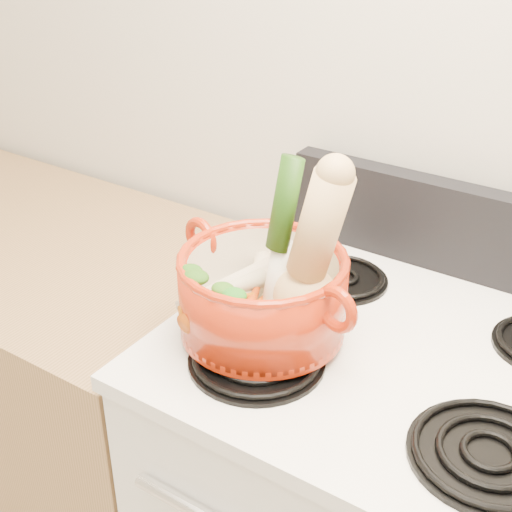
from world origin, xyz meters
The scene contains 21 objects.
wall_back centered at (0.00, 1.75, 1.30)m, with size 3.50×0.02×2.60m, color beige.
cooktop centered at (0.00, 1.40, 0.93)m, with size 0.78×0.67×0.03m, color silver.
control_backsplash centered at (0.00, 1.70, 1.04)m, with size 0.76×0.05×0.18m, color black.
counter_left centered at (-1.07, 1.40, 0.45)m, with size 1.36×0.65×0.90m, color #997348.
burner_front_left centered at (-0.19, 1.24, 0.96)m, with size 0.22×0.22×0.02m, color black.
burner_front_right centered at (0.19, 1.24, 0.96)m, with size 0.22×0.22×0.02m, color black.
burner_back_left centered at (-0.19, 1.54, 0.96)m, with size 0.17×0.17×0.02m, color black.
dutch_oven centered at (-0.22, 1.30, 1.04)m, with size 0.28×0.28×0.14m, color #9F2209.
pot_handle_left centered at (-0.37, 1.34, 1.08)m, with size 0.08×0.08×0.02m, color #9F2209.
pot_handle_right centered at (-0.07, 1.27, 1.08)m, with size 0.08×0.08×0.02m, color #9F2209.
squash centered at (-0.15, 1.33, 1.13)m, with size 0.11×0.11×0.28m, color tan, non-canonical shape.
leek centered at (-0.21, 1.33, 1.14)m, with size 0.04×0.04×0.28m, color white.
ginger centered at (-0.19, 1.40, 1.02)m, with size 0.07×0.05×0.04m, color tan.
parsnip_0 centered at (-0.26, 1.31, 1.02)m, with size 0.04×0.04×0.22m, color beige.
parsnip_1 centered at (-0.30, 1.32, 1.03)m, with size 0.04×0.04×0.20m, color beige.
parsnip_2 centered at (-0.27, 1.37, 1.03)m, with size 0.04×0.04×0.20m, color beige.
parsnip_3 centered at (-0.29, 1.28, 1.03)m, with size 0.04×0.04×0.16m, color beige.
carrot_0 centered at (-0.22, 1.27, 1.01)m, with size 0.03×0.03×0.14m, color #DF470B.
carrot_1 centered at (-0.27, 1.26, 1.02)m, with size 0.03×0.03×0.16m, color #B75009.
carrot_2 centered at (-0.22, 1.27, 1.02)m, with size 0.03×0.03×0.16m, color #BA4209.
carrot_3 centered at (-0.27, 1.25, 1.03)m, with size 0.03×0.03×0.13m, color #BC5809.
Camera 1 is at (0.32, 0.47, 1.67)m, focal length 50.00 mm.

